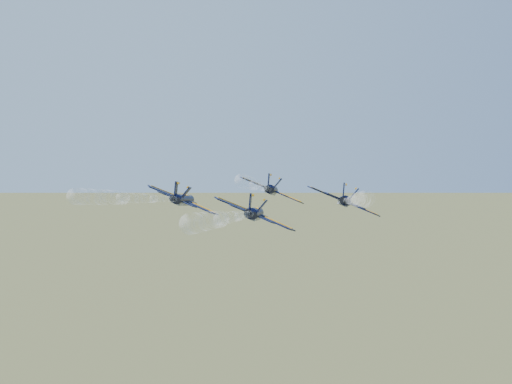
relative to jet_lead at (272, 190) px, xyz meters
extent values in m
cylinder|color=black|center=(-0.08, -0.29, 0.03)|extent=(5.57, 11.67, 1.96)
cone|color=black|center=(2.14, 6.32, 0.03)|extent=(2.59, 2.79, 1.96)
ellipsoid|color=black|center=(1.05, 2.48, 0.47)|extent=(1.69, 2.34, 1.00)
cube|color=gray|center=(-0.30, -0.21, -0.50)|extent=(4.63, 10.35, 0.88)
cube|color=black|center=(-2.94, -0.07, 1.13)|extent=(4.78, 2.86, 2.15)
cube|color=orange|center=(-2.43, 1.34, 1.21)|extent=(4.62, 0.35, 2.13)
cube|color=black|center=(2.26, -1.82, -1.23)|extent=(5.49, 5.09, 2.15)
cube|color=orange|center=(2.77, -0.41, -1.15)|extent=(3.89, 3.00, 2.13)
cube|color=black|center=(-3.46, -5.02, 0.76)|extent=(2.23, 1.53, 1.01)
cube|color=black|center=(-0.25, -6.10, -0.70)|extent=(2.55, 2.47, 1.01)
cube|color=black|center=(-1.85, -4.91, 1.45)|extent=(0.95, 1.94, 2.29)
cube|color=black|center=(-0.55, -5.35, 0.87)|extent=(2.14, 2.35, 1.81)
cylinder|color=black|center=(-2.43, -6.02, 0.10)|extent=(1.54, 1.40, 1.27)
cylinder|color=black|center=(-1.74, -6.25, -0.21)|extent=(1.54, 1.40, 1.27)
cylinder|color=black|center=(-16.35, -10.38, 0.03)|extent=(5.57, 11.67, 1.96)
cone|color=black|center=(-14.13, -3.78, 0.03)|extent=(2.59, 2.79, 1.96)
ellipsoid|color=black|center=(-15.22, -7.61, 0.47)|extent=(1.69, 2.34, 1.00)
cube|color=gray|center=(-16.57, -10.31, -0.50)|extent=(4.63, 10.35, 0.88)
cube|color=black|center=(-19.21, -10.16, 1.13)|extent=(4.78, 2.86, 2.15)
cube|color=orange|center=(-18.70, -8.76, 1.21)|extent=(4.62, 0.35, 2.13)
cube|color=black|center=(-14.01, -11.91, -1.23)|extent=(5.49, 5.09, 2.15)
cube|color=orange|center=(-13.50, -10.51, -1.15)|extent=(3.89, 3.00, 2.13)
cube|color=black|center=(-19.73, -15.12, 0.76)|extent=(2.23, 1.53, 1.01)
cube|color=black|center=(-16.52, -16.20, -0.70)|extent=(2.55, 2.47, 1.01)
cube|color=black|center=(-18.12, -15.01, 1.45)|extent=(0.95, 1.94, 2.29)
cube|color=black|center=(-16.82, -15.45, 0.87)|extent=(2.14, 2.35, 1.81)
cylinder|color=black|center=(-18.70, -16.11, 0.10)|extent=(1.54, 1.40, 1.27)
cylinder|color=black|center=(-18.01, -16.34, -0.21)|extent=(1.54, 1.40, 1.27)
cylinder|color=black|center=(6.77, -17.38, 0.03)|extent=(5.57, 11.67, 1.96)
cone|color=black|center=(8.99, -10.77, 0.03)|extent=(2.59, 2.79, 1.96)
ellipsoid|color=black|center=(7.90, -14.60, 0.47)|extent=(1.69, 2.34, 1.00)
cube|color=gray|center=(6.56, -17.30, -0.50)|extent=(4.63, 10.35, 0.88)
cube|color=black|center=(3.91, -17.16, 1.13)|extent=(4.78, 2.86, 2.15)
cube|color=orange|center=(4.42, -15.75, 1.21)|extent=(4.62, 0.35, 2.13)
cube|color=black|center=(9.12, -18.91, -1.23)|extent=(5.49, 5.09, 2.15)
cube|color=orange|center=(9.63, -17.50, -1.15)|extent=(3.89, 3.00, 2.13)
cube|color=black|center=(3.39, -22.11, 0.76)|extent=(2.23, 1.53, 1.01)
cube|color=black|center=(6.60, -23.19, -0.70)|extent=(2.55, 2.47, 1.01)
cube|color=black|center=(5.00, -22.00, 1.45)|extent=(0.95, 1.94, 2.29)
cube|color=black|center=(6.30, -22.44, 0.87)|extent=(2.14, 2.35, 1.81)
cylinder|color=black|center=(4.42, -23.10, 0.10)|extent=(1.54, 1.40, 1.27)
cylinder|color=black|center=(5.11, -23.34, -0.21)|extent=(1.54, 1.40, 1.27)
cylinder|color=black|center=(-9.05, -27.46, 0.03)|extent=(5.57, 11.67, 1.96)
cone|color=black|center=(-6.83, -20.86, 0.03)|extent=(2.59, 2.79, 1.96)
ellipsoid|color=black|center=(-7.92, -24.69, 0.47)|extent=(1.69, 2.34, 1.00)
cube|color=gray|center=(-9.26, -27.39, -0.50)|extent=(4.63, 10.35, 0.88)
cube|color=black|center=(-11.91, -27.24, 1.13)|extent=(4.78, 2.86, 2.15)
cube|color=orange|center=(-11.40, -25.84, 1.21)|extent=(4.62, 0.35, 2.13)
cube|color=black|center=(-6.70, -29.00, -1.23)|extent=(5.49, 5.09, 2.15)
cube|color=orange|center=(-6.19, -27.59, -1.15)|extent=(3.89, 3.00, 2.13)
cube|color=black|center=(-12.43, -32.20, 0.76)|extent=(2.23, 1.53, 1.01)
cube|color=black|center=(-9.21, -33.28, -0.70)|extent=(2.55, 2.47, 1.01)
cube|color=black|center=(-10.82, -32.09, 1.45)|extent=(0.95, 1.94, 2.29)
cube|color=black|center=(-9.52, -32.53, 0.87)|extent=(2.14, 2.35, 1.81)
cylinder|color=black|center=(-11.40, -33.19, 0.10)|extent=(1.54, 1.40, 1.27)
cylinder|color=black|center=(-10.71, -33.43, -0.21)|extent=(1.54, 1.40, 1.27)
cylinder|color=white|center=(-4.59, -13.69, 0.03)|extent=(6.20, 15.83, 1.04)
cylinder|color=white|center=(-9.51, -28.32, 0.03)|extent=(6.57, 15.96, 1.43)
cylinder|color=white|center=(-14.43, -42.94, 0.03)|extent=(7.01, 16.11, 1.89)
cylinder|color=white|center=(-20.86, -23.79, 0.03)|extent=(6.20, 15.83, 1.04)
cylinder|color=white|center=(-25.78, -38.41, 0.03)|extent=(6.57, 15.96, 1.43)
cylinder|color=white|center=(-30.70, -53.04, 0.03)|extent=(7.01, 16.11, 1.89)
cylinder|color=white|center=(2.26, -30.78, 0.03)|extent=(6.20, 15.83, 1.04)
cylinder|color=white|center=(-2.66, -45.41, 0.03)|extent=(6.57, 15.96, 1.43)
cylinder|color=white|center=(-7.57, -60.03, 0.03)|extent=(7.01, 16.11, 1.89)
cylinder|color=white|center=(-13.56, -40.87, 0.03)|extent=(6.20, 15.83, 1.04)
cylinder|color=white|center=(-18.47, -55.50, 0.03)|extent=(6.57, 15.96, 1.43)
cylinder|color=white|center=(-23.39, -70.12, 0.03)|extent=(7.01, 16.11, 1.89)
camera|label=1|loc=(-31.41, -127.33, 14.38)|focal=55.00mm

